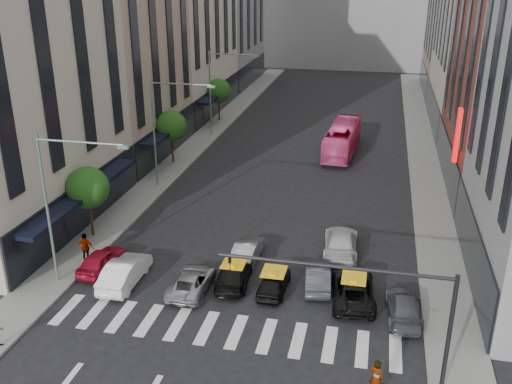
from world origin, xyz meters
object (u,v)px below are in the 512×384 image
Objects in this scene: car_white_front at (125,272)px; taxi_left at (234,273)px; streetlamp_mid at (164,120)px; pedestrian_far at (86,248)px; streetlamp_far at (219,82)px; taxi_center at (274,282)px; car_red at (102,260)px; bus at (342,139)px; streetlamp_near at (60,191)px.

car_white_front is 1.03× the size of taxi_left.
streetlamp_mid is 4.73× the size of pedestrian_far.
streetlamp_far is 1.99× the size of taxi_left.
taxi_center is 12.18m from pedestrian_far.
taxi_left is (6.29, 1.42, -0.11)m from car_white_front.
car_white_front is (2.09, -1.18, 0.09)m from car_red.
car_red is at bearing -86.11° from streetlamp_mid.
streetlamp_far is 2.26× the size of car_red.
bus is (10.54, 27.89, 0.71)m from car_white_front.
bus is 29.62m from pedestrian_far.
streetlamp_near is 10.92m from taxi_left.
pedestrian_far is (-1.31, 0.58, 0.42)m from car_red.
streetlamp_near is 4.73× the size of pedestrian_far.
streetlamp_mid is 17.49m from taxi_left.
car_white_front is at bearing 13.94° from streetlamp_near.
car_red is 1.50m from pedestrian_far.
streetlamp_mid is at bearing 46.58° from bus.
taxi_center is (2.46, -0.41, -0.02)m from taxi_left.
streetlamp_far is 2.39× the size of taxi_center.
pedestrian_far is at bearing -19.67° from car_red.
car_red is 2.40m from car_white_front.
streetlamp_mid and streetlamp_far have the same top height.
taxi_center is 26.96m from bus.
taxi_left is at bearing -168.07° from car_white_front.
bus is at bearing 64.64° from streetlamp_near.
streetlamp_far reaches higher than taxi_left.
streetlamp_far reaches higher than car_white_front.
streetlamp_near reaches higher than car_white_front.
car_red is at bearing 156.97° from pedestrian_far.
streetlamp_mid is 1.99× the size of taxi_left.
bus is at bearing -13.86° from streetlamp_far.
car_red is at bearing 63.67° from streetlamp_near.
taxi_center is at bearing 8.48° from streetlamp_near.
streetlamp_far reaches higher than taxi_center.
streetlamp_far reaches higher than pedestrian_far.
streetlamp_near is 1.99× the size of taxi_left.
streetlamp_mid is at bearing -90.00° from streetlamp_far.
car_red is 8.38m from taxi_left.
bus is (13.58, 28.65, -4.43)m from streetlamp_near.
taxi_left is 2.38× the size of pedestrian_far.
taxi_center is (8.75, 1.00, -0.13)m from car_white_front.
streetlamp_near is 1.00× the size of streetlamp_mid.
car_red is (0.96, 1.93, -5.23)m from streetlamp_near.
car_white_front is at bearing 72.92° from bus.
bus reaches higher than car_white_front.
taxi_left is 26.83m from bus.
car_red is 0.88× the size of taxi_left.
taxi_left reaches higher than taxi_center.
car_white_front is 2.46× the size of pedestrian_far.
pedestrian_far is (-0.36, 2.51, -4.80)m from streetlamp_near.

